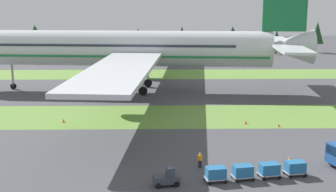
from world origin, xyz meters
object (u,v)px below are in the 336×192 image
cargo_dolly_second (243,171)px  baggage_tug (167,178)px  taxiway_marker_2 (246,122)px  taxiway_marker_0 (279,125)px  taxiway_marker_1 (63,121)px  cargo_dolly_fourth (295,167)px  cargo_dolly_third (269,169)px  ground_crew_loader (290,164)px  ground_crew_marshaller (200,160)px  cargo_dolly_lead (216,173)px  airliner (134,48)px

cargo_dolly_second → baggage_tug: bearing=90.0°
cargo_dolly_second → taxiway_marker_2: cargo_dolly_second is taller
taxiway_marker_0 → taxiway_marker_1: size_ratio=0.86×
cargo_dolly_fourth → taxiway_marker_0: (3.10, 18.76, -0.67)m
cargo_dolly_third → cargo_dolly_second: bearing=90.0°
cargo_dolly_third → ground_crew_loader: size_ratio=1.40×
ground_crew_marshaller → taxiway_marker_2: ground_crew_marshaller is taller
cargo_dolly_second → taxiway_marker_0: cargo_dolly_second is taller
cargo_dolly_third → taxiway_marker_1: bearing=39.3°
cargo_dolly_third → taxiway_marker_0: (5.96, 19.27, -0.67)m
baggage_tug → taxiway_marker_0: bearing=-48.2°
ground_crew_marshaller → cargo_dolly_third: bearing=136.0°
cargo_dolly_third → taxiway_marker_2: size_ratio=4.13×
baggage_tug → cargo_dolly_lead: baggage_tug is taller
cargo_dolly_lead → cargo_dolly_second: size_ratio=1.00×
cargo_dolly_lead → taxiway_marker_0: 23.41m
cargo_dolly_second → ground_crew_marshaller: (-4.11, 3.48, 0.03)m
airliner → ground_crew_loader: size_ratio=49.64×
baggage_tug → ground_crew_marshaller: baggage_tug is taller
taxiway_marker_1 → cargo_dolly_second: bearing=-44.6°
taxiway_marker_1 → taxiway_marker_2: bearing=-2.9°
taxiway_marker_2 → taxiway_marker_1: bearing=177.1°
cargo_dolly_second → taxiway_marker_0: bearing=-34.1°
cargo_dolly_fourth → taxiway_marker_0: size_ratio=4.90×
cargo_dolly_fourth → cargo_dolly_third: bearing=90.0°
ground_crew_loader → cargo_dolly_third: bearing=84.5°
ground_crew_marshaller → ground_crew_loader: size_ratio=1.00×
ground_crew_marshaller → taxiway_marker_1: (-18.97, 19.29, -0.66)m
baggage_tug → ground_crew_marshaller: (3.70, 4.87, 0.13)m
airliner → ground_crew_marshaller: bearing=-162.3°
ground_crew_loader → taxiway_marker_2: bearing=-31.7°
cargo_dolly_third → ground_crew_marshaller: size_ratio=1.40×
baggage_tug → cargo_dolly_third: (10.66, 1.89, 0.10)m
cargo_dolly_lead → ground_crew_marshaller: size_ratio=1.40×
cargo_dolly_lead → cargo_dolly_third: bearing=-90.0°
cargo_dolly_third → taxiway_marker_1: (-25.93, 22.26, -0.63)m
baggage_tug → airliner: bearing=-3.1°
taxiway_marker_1 → taxiway_marker_0: bearing=-5.4°
cargo_dolly_second → taxiway_marker_0: size_ratio=4.90×
cargo_dolly_lead → cargo_dolly_second: bearing=-90.0°
cargo_dolly_fourth → taxiway_marker_0: cargo_dolly_fourth is taller
baggage_tug → taxiway_marker_1: size_ratio=4.86×
taxiway_marker_1 → cargo_dolly_third: bearing=-40.6°
cargo_dolly_third → cargo_dolly_fourth: size_ratio=1.00×
cargo_dolly_second → ground_crew_marshaller: ground_crew_marshaller is taller
cargo_dolly_second → cargo_dolly_third: size_ratio=1.00×
taxiway_marker_1 → taxiway_marker_2: 27.40m
airliner → cargo_dolly_second: size_ratio=35.57×
cargo_dolly_lead → ground_crew_marshaller: (-1.25, 3.99, 0.03)m
airliner → cargo_dolly_second: bearing=-158.5°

